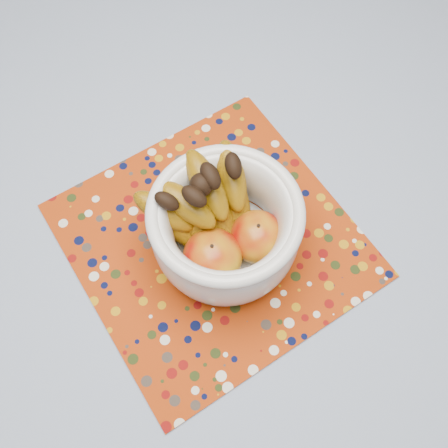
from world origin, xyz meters
The scene contains 4 objects.
table centered at (0.00, 0.00, 0.67)m, with size 1.20×1.20×0.75m.
tablecloth centered at (0.00, 0.00, 0.76)m, with size 1.32×1.32×0.01m, color slate.
placemat centered at (0.03, -0.12, 0.76)m, with size 0.40×0.40×0.00m, color #952D08.
fruit_bowl centered at (0.03, -0.13, 0.84)m, with size 0.25×0.22×0.18m.
Camera 1 is at (-0.08, -0.43, 1.50)m, focal length 42.00 mm.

